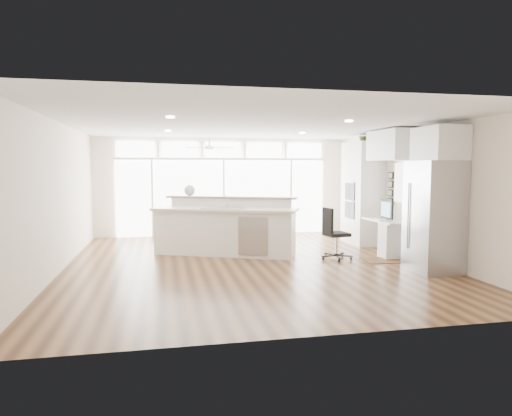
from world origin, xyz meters
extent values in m
cube|color=#452915|center=(0.00, 0.00, -0.01)|extent=(7.00, 8.00, 0.02)
cube|color=silver|center=(0.00, 0.00, 2.70)|extent=(7.00, 8.00, 0.02)
cube|color=white|center=(0.00, 4.00, 1.35)|extent=(7.00, 0.04, 2.70)
cube|color=white|center=(0.00, -4.00, 1.35)|extent=(7.00, 0.04, 2.70)
cube|color=white|center=(-3.50, 0.00, 1.35)|extent=(0.04, 8.00, 2.70)
cube|color=white|center=(3.50, 0.00, 1.35)|extent=(0.04, 8.00, 2.70)
cube|color=white|center=(0.00, 3.94, 1.05)|extent=(5.80, 0.06, 2.08)
cube|color=white|center=(0.00, 3.94, 2.38)|extent=(5.90, 0.06, 0.40)
cube|color=silver|center=(3.46, 0.30, 1.55)|extent=(0.04, 0.85, 0.85)
cube|color=silver|center=(-0.50, 2.80, 2.48)|extent=(1.16, 1.16, 0.32)
cube|color=beige|center=(0.00, 0.20, 2.68)|extent=(3.40, 3.00, 0.02)
cube|color=white|center=(3.17, 1.80, 1.25)|extent=(0.64, 1.20, 2.50)
cube|color=white|center=(3.13, 0.30, 0.38)|extent=(0.72, 1.30, 0.76)
cube|color=white|center=(3.17, 0.30, 2.35)|extent=(0.64, 1.30, 0.64)
cube|color=#A3A3A7|center=(3.11, -1.35, 1.00)|extent=(0.76, 0.90, 2.00)
cube|color=white|center=(3.17, -1.35, 2.30)|extent=(0.64, 0.90, 0.60)
cube|color=black|center=(3.46, 0.92, 1.40)|extent=(0.06, 0.22, 0.80)
cube|color=white|center=(-0.36, 1.04, 0.62)|extent=(3.32, 2.32, 1.24)
cube|color=#382011|center=(2.74, -0.30, 0.01)|extent=(0.93, 0.70, 0.01)
cube|color=black|center=(1.81, 0.05, 0.53)|extent=(0.61, 0.57, 1.05)
sphere|color=silver|center=(-1.07, 1.79, 1.36)|extent=(0.34, 0.34, 0.26)
cube|color=black|center=(3.05, 0.30, 0.98)|extent=(0.11, 0.54, 0.45)
cube|color=white|center=(2.88, 0.30, 0.77)|extent=(0.16, 0.35, 0.02)
imported|color=#355825|center=(3.17, 1.80, 2.63)|extent=(0.35, 0.38, 0.26)
camera|label=1|loc=(-1.68, -8.69, 1.87)|focal=32.00mm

